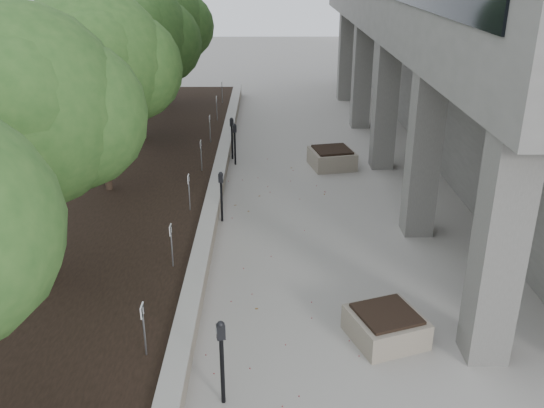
{
  "coord_description": "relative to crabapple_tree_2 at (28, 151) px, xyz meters",
  "views": [
    {
      "loc": [
        -0.35,
        -7.51,
        6.46
      ],
      "look_at": [
        -0.24,
        5.38,
        1.03
      ],
      "focal_mm": 39.04,
      "sensor_mm": 36.0,
      "label": 1
    }
  ],
  "objects": [
    {
      "name": "parking_meter_3",
      "position": [
        3.26,
        3.67,
        -2.43
      ],
      "size": [
        0.15,
        0.11,
        1.38
      ],
      "primitive_type": null,
      "rotation": [
        0.0,
        0.0,
        -0.12
      ],
      "color": "black",
      "rests_on": "ground"
    },
    {
      "name": "parking_meter_5",
      "position": [
        3.38,
        8.23,
        -2.42
      ],
      "size": [
        0.16,
        0.13,
        1.41
      ],
      "primitive_type": null,
      "rotation": [
        0.0,
        0.0,
        0.21
      ],
      "color": "black",
      "rests_on": "ground"
    },
    {
      "name": "ground",
      "position": [
        4.8,
        -3.0,
        -3.12
      ],
      "size": [
        90.0,
        90.0,
        0.0
      ],
      "primitive_type": "plane",
      "color": "#9B978F",
      "rests_on": "ground"
    },
    {
      "name": "crabapple_tree_3",
      "position": [
        0.0,
        5.0,
        0.0
      ],
      "size": [
        4.6,
        4.0,
        5.44
      ],
      "primitive_type": null,
      "color": "#2A521F",
      "rests_on": "planting_bed"
    },
    {
      "name": "parking_sign_3",
      "position": [
        2.45,
        0.5,
        -2.24
      ],
      "size": [
        0.04,
        0.22,
        0.96
      ],
      "primitive_type": null,
      "color": "black",
      "rests_on": "planting_bed"
    },
    {
      "name": "parking_sign_8",
      "position": [
        2.45,
        15.5,
        -2.24
      ],
      "size": [
        0.04,
        0.22,
        0.96
      ],
      "primitive_type": null,
      "color": "black",
      "rests_on": "planting_bed"
    },
    {
      "name": "parking_meter_4",
      "position": [
        3.25,
        8.83,
        -2.39
      ],
      "size": [
        0.17,
        0.14,
        1.46
      ],
      "primitive_type": null,
      "rotation": [
        0.0,
        0.0,
        0.27
      ],
      "color": "black",
      "rests_on": "ground"
    },
    {
      "name": "crabapple_tree_4",
      "position": [
        0.0,
        10.0,
        0.0
      ],
      "size": [
        4.6,
        4.0,
        5.44
      ],
      "primitive_type": null,
      "color": "#2A521F",
      "rests_on": "planting_bed"
    },
    {
      "name": "planter_back",
      "position": [
        6.57,
        7.98,
        -2.81
      ],
      "size": [
        1.59,
        1.59,
        0.63
      ],
      "primitive_type": null,
      "rotation": [
        0.0,
        0.0,
        0.21
      ],
      "color": "gray",
      "rests_on": "ground"
    },
    {
      "name": "retaining_wall",
      "position": [
        2.97,
        6.0,
        -2.87
      ],
      "size": [
        0.39,
        26.0,
        0.5
      ],
      "primitive_type": null,
      "color": "gray",
      "rests_on": "ground"
    },
    {
      "name": "crabapple_tree_2",
      "position": [
        0.0,
        0.0,
        0.0
      ],
      "size": [
        4.6,
        4.0,
        5.44
      ],
      "primitive_type": null,
      "color": "#2A521F",
      "rests_on": "planting_bed"
    },
    {
      "name": "parking_meter_2",
      "position": [
        3.75,
        -3.17,
        -2.37
      ],
      "size": [
        0.17,
        0.14,
        1.5
      ],
      "primitive_type": null,
      "rotation": [
        0.0,
        0.0,
        0.26
      ],
      "color": "black",
      "rests_on": "ground"
    },
    {
      "name": "planter_front",
      "position": [
        6.59,
        -1.53,
        -2.84
      ],
      "size": [
        1.53,
        1.53,
        0.56
      ],
      "primitive_type": null,
      "rotation": [
        0.0,
        0.0,
        0.34
      ],
      "color": "gray",
      "rests_on": "ground"
    },
    {
      "name": "crabapple_tree_5",
      "position": [
        0.0,
        15.0,
        0.0
      ],
      "size": [
        4.6,
        4.0,
        5.44
      ],
      "primitive_type": null,
      "color": "#2A521F",
      "rests_on": "planting_bed"
    },
    {
      "name": "parking_sign_6",
      "position": [
        2.45,
        9.5,
        -2.24
      ],
      "size": [
        0.04,
        0.22,
        0.96
      ],
      "primitive_type": null,
      "color": "black",
      "rests_on": "planting_bed"
    },
    {
      "name": "planting_bed",
      "position": [
        -0.7,
        6.0,
        -2.92
      ],
      "size": [
        7.0,
        26.0,
        0.4
      ],
      "primitive_type": "cube",
      "color": "black",
      "rests_on": "ground"
    },
    {
      "name": "berry_scatter",
      "position": [
        4.7,
        2.0,
        -3.11
      ],
      "size": [
        3.3,
        14.1,
        0.02
      ],
      "primitive_type": null,
      "color": "maroon",
      "rests_on": "ground"
    },
    {
      "name": "parking_sign_7",
      "position": [
        2.45,
        12.5,
        -2.24
      ],
      "size": [
        0.04,
        0.22,
        0.96
      ],
      "primitive_type": null,
      "color": "black",
      "rests_on": "planting_bed"
    },
    {
      "name": "parking_sign_2",
      "position": [
        2.45,
        -2.5,
        -2.24
      ],
      "size": [
        0.04,
        0.22,
        0.96
      ],
      "primitive_type": null,
      "color": "black",
      "rests_on": "planting_bed"
    },
    {
      "name": "parking_sign_5",
      "position": [
        2.45,
        6.5,
        -2.24
      ],
      "size": [
        0.04,
        0.22,
        0.96
      ],
      "primitive_type": null,
      "color": "black",
      "rests_on": "planting_bed"
    },
    {
      "name": "parking_sign_4",
      "position": [
        2.45,
        3.5,
        -2.24
      ],
      "size": [
        0.04,
        0.22,
        0.96
      ],
      "primitive_type": null,
      "color": "black",
      "rests_on": "planting_bed"
    }
  ]
}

